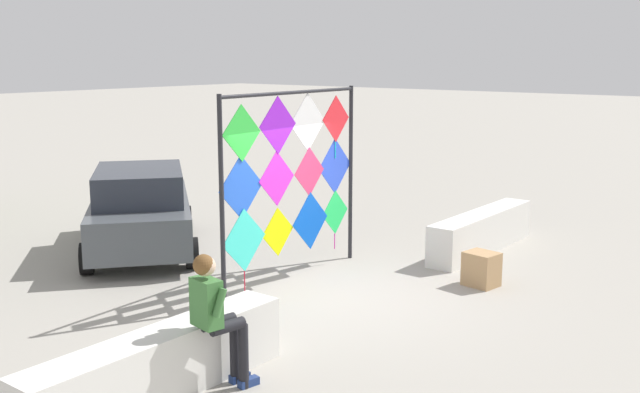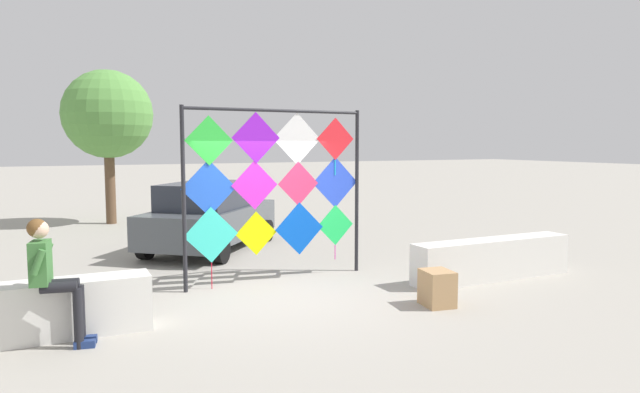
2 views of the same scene
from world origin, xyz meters
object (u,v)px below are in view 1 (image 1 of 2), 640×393
kite_display_rack (293,171)px  parked_car (140,209)px  seated_vendor (216,310)px  cardboard_box_large (481,269)px

kite_display_rack → parked_car: 3.57m
seated_vendor → parked_car: bearing=58.5°
seated_vendor → cardboard_box_large: bearing=-6.0°
kite_display_rack → parked_car: size_ratio=0.81×
kite_display_rack → seated_vendor: bearing=-151.5°
kite_display_rack → seated_vendor: 4.21m
cardboard_box_large → kite_display_rack: bearing=122.9°
seated_vendor → cardboard_box_large: (5.25, -0.55, -0.67)m
seated_vendor → cardboard_box_large: size_ratio=2.90×
kite_display_rack → seated_vendor: size_ratio=2.16×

